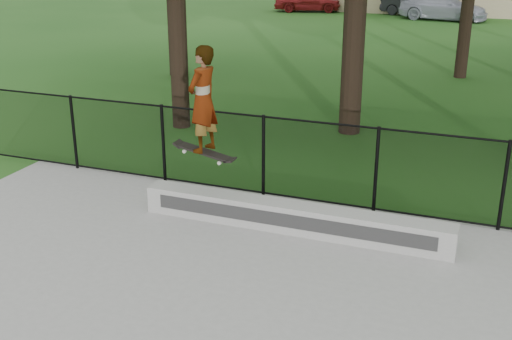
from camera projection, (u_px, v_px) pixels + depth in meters
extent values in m
cube|color=#B7B6B1|center=(293.00, 217.00, 10.13)|extent=(5.01, 0.40, 0.45)
imported|color=maroon|center=(307.00, 0.00, 39.04)|extent=(4.25, 2.58, 1.36)
imported|color=black|center=(416.00, 4.00, 37.15)|extent=(3.71, 1.97, 1.28)
imported|color=#A4A8BA|center=(443.00, 7.00, 35.23)|extent=(4.56, 2.44, 1.38)
cube|color=black|center=(204.00, 152.00, 10.11)|extent=(0.83, 0.23, 0.19)
imported|color=silver|center=(203.00, 99.00, 9.81)|extent=(0.50, 0.67, 1.66)
cylinder|color=black|center=(74.00, 132.00, 12.66)|extent=(0.06, 0.06, 1.50)
cylinder|color=black|center=(163.00, 143.00, 11.99)|extent=(0.06, 0.06, 1.50)
cylinder|color=black|center=(263.00, 156.00, 11.32)|extent=(0.06, 0.06, 1.50)
cylinder|color=black|center=(376.00, 170.00, 10.65)|extent=(0.06, 0.06, 1.50)
cylinder|color=black|center=(504.00, 186.00, 9.98)|extent=(0.06, 0.06, 1.50)
cylinder|color=black|center=(379.00, 128.00, 10.40)|extent=(16.00, 0.04, 0.04)
cylinder|color=black|center=(373.00, 209.00, 10.89)|extent=(16.00, 0.04, 0.04)
cube|color=black|center=(376.00, 170.00, 10.65)|extent=(16.00, 0.01, 1.50)
cylinder|color=black|center=(178.00, 26.00, 15.08)|extent=(0.44, 0.44, 4.91)
cylinder|color=black|center=(355.00, 14.00, 14.49)|extent=(0.44, 0.44, 5.59)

